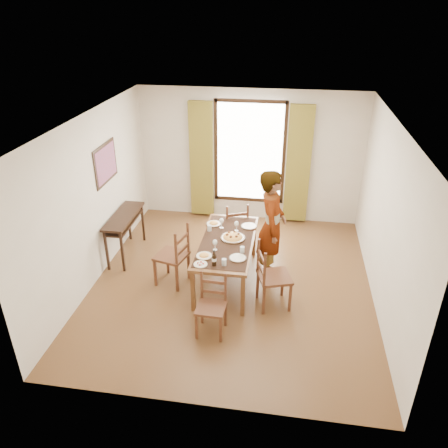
# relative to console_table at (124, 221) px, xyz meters

# --- Properties ---
(ground) EXTENTS (5.00, 5.00, 0.00)m
(ground) POSITION_rel_console_table_xyz_m (2.03, -0.60, -0.68)
(ground) COLOR #4B3317
(ground) RESTS_ON ground
(room_shell) EXTENTS (4.60, 5.10, 2.74)m
(room_shell) POSITION_rel_console_table_xyz_m (2.03, -0.47, 0.86)
(room_shell) COLOR beige
(room_shell) RESTS_ON ground
(console_table) EXTENTS (0.38, 1.20, 0.80)m
(console_table) POSITION_rel_console_table_xyz_m (0.00, 0.00, 0.00)
(console_table) COLOR black
(console_table) RESTS_ON ground
(dining_table) EXTENTS (0.86, 1.87, 0.76)m
(dining_table) POSITION_rel_console_table_xyz_m (1.93, -0.54, 0.00)
(dining_table) COLOR brown
(dining_table) RESTS_ON ground
(chair_west) EXTENTS (0.57, 0.57, 1.06)m
(chair_west) POSITION_rel_console_table_xyz_m (1.09, -0.74, -0.19)
(chair_west) COLOR #522F1B
(chair_west) RESTS_ON ground
(chair_north) EXTENTS (0.57, 0.57, 0.99)m
(chair_north) POSITION_rel_console_table_xyz_m (1.93, 0.45, -0.22)
(chair_north) COLOR #522F1B
(chair_north) RESTS_ON ground
(chair_south) EXTENTS (0.41, 0.41, 0.89)m
(chair_south) POSITION_rel_console_table_xyz_m (1.91, -1.81, -0.27)
(chair_south) COLOR #522F1B
(chair_south) RESTS_ON ground
(chair_east) EXTENTS (0.59, 0.59, 1.06)m
(chair_east) POSITION_rel_console_table_xyz_m (2.69, -1.09, -0.19)
(chair_east) COLOR #522F1B
(chair_east) RESTS_ON ground
(man) EXTENTS (0.70, 0.46, 1.90)m
(man) POSITION_rel_console_table_xyz_m (2.62, -0.31, 0.26)
(man) COLOR gray
(man) RESTS_ON ground
(plate_sw) EXTENTS (0.27, 0.27, 0.05)m
(plate_sw) POSITION_rel_console_table_xyz_m (1.66, -1.08, 0.10)
(plate_sw) COLOR silver
(plate_sw) RESTS_ON dining_table
(plate_se) EXTENTS (0.27, 0.27, 0.05)m
(plate_se) POSITION_rel_console_table_xyz_m (2.17, -1.05, 0.10)
(plate_se) COLOR silver
(plate_se) RESTS_ON dining_table
(plate_nw) EXTENTS (0.27, 0.27, 0.05)m
(plate_nw) POSITION_rel_console_table_xyz_m (1.62, -0.02, 0.10)
(plate_nw) COLOR silver
(plate_nw) RESTS_ON dining_table
(plate_ne) EXTENTS (0.27, 0.27, 0.05)m
(plate_ne) POSITION_rel_console_table_xyz_m (2.23, -0.01, 0.10)
(plate_ne) COLOR silver
(plate_ne) RESTS_ON dining_table
(pasta_platter) EXTENTS (0.40, 0.40, 0.10)m
(pasta_platter) POSITION_rel_console_table_xyz_m (2.01, -0.46, 0.12)
(pasta_platter) COLOR orange
(pasta_platter) RESTS_ON dining_table
(caprese_plate) EXTENTS (0.20, 0.20, 0.04)m
(caprese_plate) POSITION_rel_console_table_xyz_m (1.66, -1.31, 0.09)
(caprese_plate) COLOR silver
(caprese_plate) RESTS_ON dining_table
(wine_glass_a) EXTENTS (0.08, 0.08, 0.18)m
(wine_glass_a) POSITION_rel_console_table_xyz_m (1.79, -0.86, 0.16)
(wine_glass_a) COLOR white
(wine_glass_a) RESTS_ON dining_table
(wine_glass_b) EXTENTS (0.08, 0.08, 0.18)m
(wine_glass_b) POSITION_rel_console_table_xyz_m (2.04, -0.19, 0.16)
(wine_glass_b) COLOR white
(wine_glass_b) RESTS_ON dining_table
(wine_glass_c) EXTENTS (0.08, 0.08, 0.18)m
(wine_glass_c) POSITION_rel_console_table_xyz_m (1.77, -0.13, 0.16)
(wine_glass_c) COLOR white
(wine_glass_c) RESTS_ON dining_table
(tumbler_a) EXTENTS (0.07, 0.07, 0.10)m
(tumbler_a) POSITION_rel_console_table_xyz_m (2.21, -0.87, 0.12)
(tumbler_a) COLOR silver
(tumbler_a) RESTS_ON dining_table
(tumbler_b) EXTENTS (0.07, 0.07, 0.10)m
(tumbler_b) POSITION_rel_console_table_xyz_m (1.59, -0.26, 0.12)
(tumbler_b) COLOR silver
(tumbler_b) RESTS_ON dining_table
(tumbler_c) EXTENTS (0.07, 0.07, 0.10)m
(tumbler_c) POSITION_rel_console_table_xyz_m (2.00, -1.26, 0.12)
(tumbler_c) COLOR silver
(tumbler_c) RESTS_ON dining_table
(wine_bottle) EXTENTS (0.07, 0.07, 0.25)m
(wine_bottle) POSITION_rel_console_table_xyz_m (1.86, -1.29, 0.20)
(wine_bottle) COLOR black
(wine_bottle) RESTS_ON dining_table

